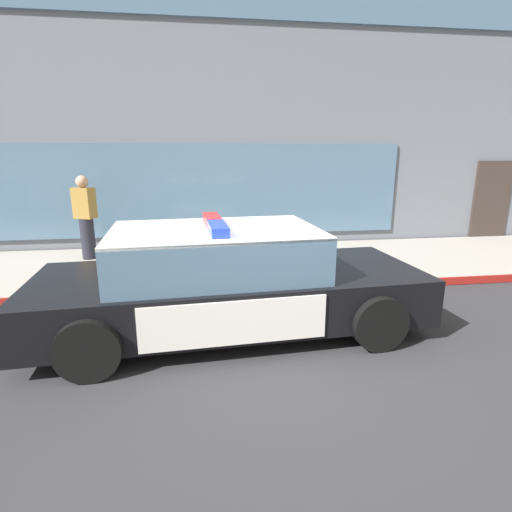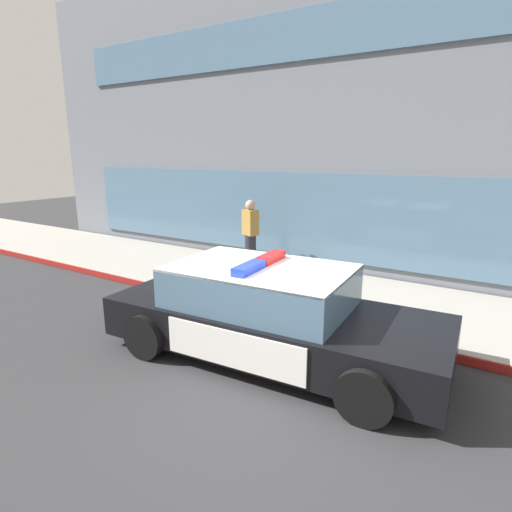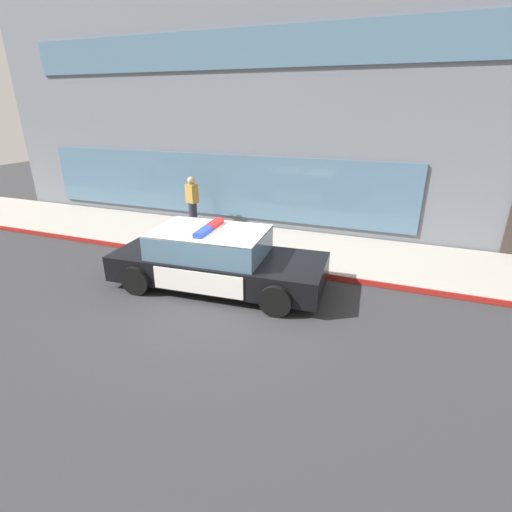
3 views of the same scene
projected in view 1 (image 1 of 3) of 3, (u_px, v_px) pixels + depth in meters
ground at (276, 344)px, 4.96m from camera, size 48.00×48.00×0.00m
sidewalk at (245, 265)px, 8.21m from camera, size 48.00×3.16×0.15m
curb_red_paint at (256, 290)px, 6.68m from camera, size 28.80×0.04×0.14m
storefront_building at (215, 107)px, 14.38m from camera, size 22.67×11.77×7.79m
police_cruiser at (227, 281)px, 5.24m from camera, size 5.05×2.35×1.49m
fire_hydrant at (223, 259)px, 6.98m from camera, size 0.34×0.39×0.73m
pedestrian_on_sidewalk at (86, 218)px, 8.18m from camera, size 0.47×0.40×1.71m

